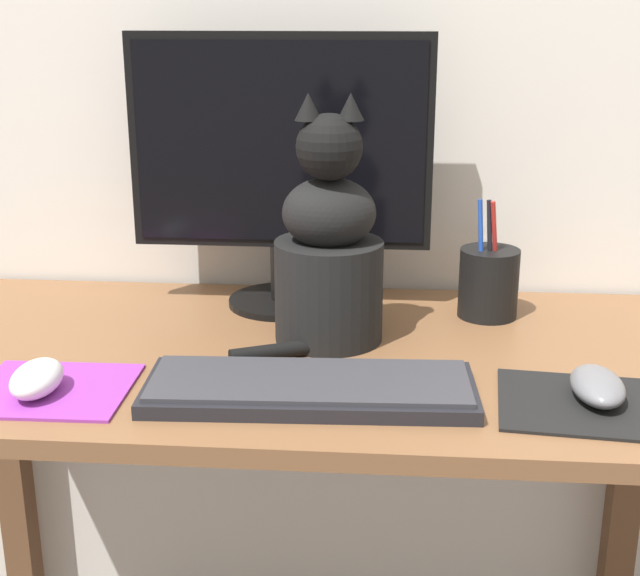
{
  "coord_description": "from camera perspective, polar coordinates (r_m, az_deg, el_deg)",
  "views": [
    {
      "loc": [
        0.13,
        -1.14,
        1.17
      ],
      "look_at": [
        0.04,
        -0.05,
        0.82
      ],
      "focal_mm": 50.0,
      "sensor_mm": 36.0,
      "label": 1
    }
  ],
  "objects": [
    {
      "name": "desk",
      "position": [
        1.28,
        -1.68,
        -8.75
      ],
      "size": [
        1.17,
        0.58,
        0.71
      ],
      "color": "brown",
      "rests_on": "ground_plane"
    },
    {
      "name": "monitor",
      "position": [
        1.36,
        -2.55,
        8.18
      ],
      "size": [
        0.46,
        0.17,
        0.42
      ],
      "color": "black",
      "rests_on": "desk"
    },
    {
      "name": "keyboard",
      "position": [
        1.09,
        -0.66,
        -6.41
      ],
      "size": [
        0.41,
        0.17,
        0.02
      ],
      "rotation": [
        0.0,
        0.0,
        0.04
      ],
      "color": "black",
      "rests_on": "desk"
    },
    {
      "name": "mousepad_left",
      "position": [
        1.16,
        -16.72,
        -6.25
      ],
      "size": [
        0.19,
        0.17,
        0.0
      ],
      "rotation": [
        0.0,
        0.0,
        0.01
      ],
      "color": "purple",
      "rests_on": "desk"
    },
    {
      "name": "mousepad_right",
      "position": [
        1.11,
        16.49,
        -7.15
      ],
      "size": [
        0.22,
        0.19,
        0.0
      ],
      "rotation": [
        0.0,
        0.0,
        -0.1
      ],
      "color": "black",
      "rests_on": "desk"
    },
    {
      "name": "computer_mouse_left",
      "position": [
        1.14,
        -17.67,
        -5.54
      ],
      "size": [
        0.06,
        0.1,
        0.04
      ],
      "color": "white",
      "rests_on": "mousepad_left"
    },
    {
      "name": "computer_mouse_right",
      "position": [
        1.12,
        17.33,
        -6.0
      ],
      "size": [
        0.06,
        0.11,
        0.03
      ],
      "color": "slate",
      "rests_on": "mousepad_right"
    },
    {
      "name": "cat",
      "position": [
        1.23,
        0.55,
        2.31
      ],
      "size": [
        0.21,
        0.2,
        0.35
      ],
      "rotation": [
        0.0,
        0.0,
        0.08
      ],
      "color": "black",
      "rests_on": "desk"
    },
    {
      "name": "pen_cup",
      "position": [
        1.37,
        10.73,
        0.37
      ],
      "size": [
        0.09,
        0.09,
        0.18
      ],
      "color": "black",
      "rests_on": "desk"
    }
  ]
}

